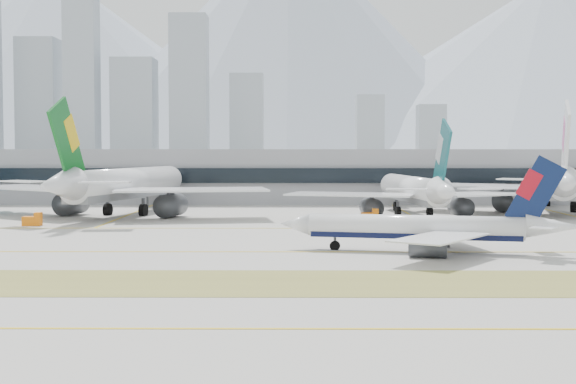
{
  "coord_description": "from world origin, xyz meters",
  "views": [
    {
      "loc": [
        8.86,
        -120.36,
        14.75
      ],
      "look_at": [
        7.92,
        18.0,
        7.5
      ],
      "focal_mm": 50.0,
      "sensor_mm": 36.0,
      "label": 1
    }
  ],
  "objects_px": {
    "widebody_eva": "(123,186)",
    "widebody_cathay": "(415,191)",
    "widebody_china_air": "(555,184)",
    "taxiing_airliner": "(426,229)",
    "terminal": "(263,175)"
  },
  "relations": [
    {
      "from": "taxiing_airliner",
      "to": "widebody_eva",
      "type": "relative_size",
      "value": 0.61
    },
    {
      "from": "widebody_cathay",
      "to": "terminal",
      "type": "height_order",
      "value": "widebody_cathay"
    },
    {
      "from": "widebody_cathay",
      "to": "widebody_china_air",
      "type": "xyz_separation_m",
      "value": [
        35.16,
        13.39,
        1.13
      ]
    },
    {
      "from": "widebody_china_air",
      "to": "taxiing_airliner",
      "type": "bearing_deg",
      "value": 163.67
    },
    {
      "from": "taxiing_airliner",
      "to": "terminal",
      "type": "relative_size",
      "value": 0.15
    },
    {
      "from": "widebody_eva",
      "to": "taxiing_airliner",
      "type": "bearing_deg",
      "value": -124.95
    },
    {
      "from": "taxiing_airliner",
      "to": "widebody_china_air",
      "type": "distance_m",
      "value": 86.44
    },
    {
      "from": "widebody_eva",
      "to": "widebody_cathay",
      "type": "xyz_separation_m",
      "value": [
        65.07,
        -2.11,
        -1.12
      ]
    },
    {
      "from": "taxiing_airliner",
      "to": "widebody_cathay",
      "type": "xyz_separation_m",
      "value": [
        7.8,
        61.55,
        2.19
      ]
    },
    {
      "from": "widebody_china_air",
      "to": "terminal",
      "type": "relative_size",
      "value": 0.25
    },
    {
      "from": "widebody_cathay",
      "to": "taxiing_airliner",
      "type": "bearing_deg",
      "value": 166.92
    },
    {
      "from": "widebody_eva",
      "to": "terminal",
      "type": "bearing_deg",
      "value": -14.39
    },
    {
      "from": "terminal",
      "to": "widebody_china_air",
      "type": "bearing_deg",
      "value": -32.5
    },
    {
      "from": "widebody_eva",
      "to": "widebody_china_air",
      "type": "height_order",
      "value": "widebody_china_air"
    },
    {
      "from": "taxiing_airliner",
      "to": "widebody_china_air",
      "type": "bearing_deg",
      "value": -107.18
    }
  ]
}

